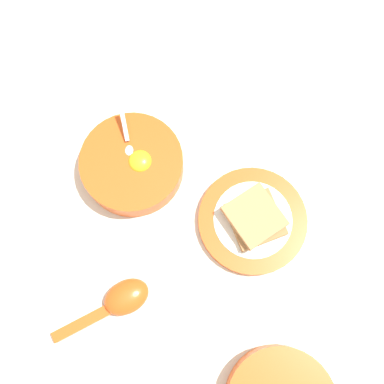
% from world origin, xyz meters
% --- Properties ---
extents(ground_plane, '(3.00, 3.00, 0.00)m').
position_xyz_m(ground_plane, '(0.00, 0.00, 0.00)').
color(ground_plane, silver).
extents(egg_bowl, '(0.18, 0.18, 0.07)m').
position_xyz_m(egg_bowl, '(-0.22, -0.22, 0.02)').
color(egg_bowl, '#DB5119').
rests_on(egg_bowl, ground_plane).
extents(toast_plate, '(0.18, 0.18, 0.02)m').
position_xyz_m(toast_plate, '(-0.13, -0.01, 0.01)').
color(toast_plate, '#DB5119').
rests_on(toast_plate, ground_plane).
extents(toast_sandwich, '(0.11, 0.11, 0.03)m').
position_xyz_m(toast_sandwich, '(-0.13, -0.01, 0.03)').
color(toast_sandwich, '#9E7042').
rests_on(toast_sandwich, toast_plate).
extents(soup_spoon, '(0.11, 0.16, 0.03)m').
position_xyz_m(soup_spoon, '(0.01, -0.23, 0.02)').
color(soup_spoon, '#DB5119').
rests_on(soup_spoon, ground_plane).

